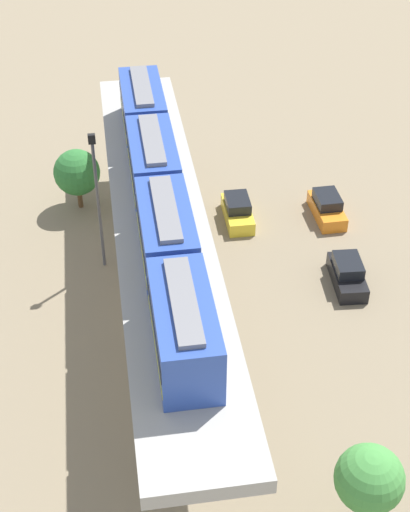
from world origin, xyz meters
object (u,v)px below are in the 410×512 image
(parked_car_black, at_px, (347,274))
(parked_car_yellow, at_px, (238,211))
(tree_mid_lot, at_px, (77,173))
(parked_car_orange, at_px, (327,208))
(tree_near_viaduct, at_px, (369,479))
(signal_post, at_px, (98,197))
(train, at_px, (159,196))

(parked_car_black, height_order, parked_car_yellow, same)
(parked_car_black, bearing_deg, tree_mid_lot, 149.75)
(parked_car_yellow, distance_m, parked_car_orange, 6.44)
(tree_near_viaduct, distance_m, signal_post, 23.87)
(train, xyz_separation_m, signal_post, (-3.40, 5.52, -3.29))
(tree_near_viaduct, height_order, signal_post, signal_post)
(parked_car_black, distance_m, tree_mid_lot, 20.32)
(parked_car_black, bearing_deg, tree_near_viaduct, -101.19)
(parked_car_yellow, height_order, tree_mid_lot, tree_mid_lot)
(parked_car_yellow, distance_m, signal_post, 11.36)
(train, xyz_separation_m, parked_car_yellow, (6.26, 9.28, -7.95))
(parked_car_black, bearing_deg, signal_post, 168.46)
(tree_near_viaduct, height_order, tree_mid_lot, tree_near_viaduct)
(signal_post, bearing_deg, parked_car_orange, 11.34)
(tree_near_viaduct, bearing_deg, parked_car_yellow, 92.36)
(parked_car_orange, distance_m, signal_post, 17.04)
(tree_mid_lot, bearing_deg, parked_car_black, -34.19)
(train, distance_m, tree_near_viaduct, 18.07)
(train, relative_size, tree_near_viaduct, 5.23)
(parked_car_yellow, height_order, parked_car_orange, same)
(tree_mid_lot, height_order, signal_post, signal_post)
(parked_car_black, height_order, tree_near_viaduct, tree_near_viaduct)
(parked_car_black, bearing_deg, parked_car_orange, 87.99)
(train, xyz_separation_m, tree_near_viaduct, (7.29, -15.76, -5.01))
(train, bearing_deg, parked_car_yellow, 56.00)
(parked_car_yellow, bearing_deg, tree_mid_lot, 164.06)
(parked_car_orange, bearing_deg, parked_car_yellow, 174.48)
(tree_near_viaduct, bearing_deg, parked_car_orange, 77.60)
(parked_car_black, relative_size, signal_post, 0.44)
(train, height_order, parked_car_black, train)
(parked_car_orange, height_order, signal_post, signal_post)
(parked_car_yellow, distance_m, tree_mid_lot, 11.77)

